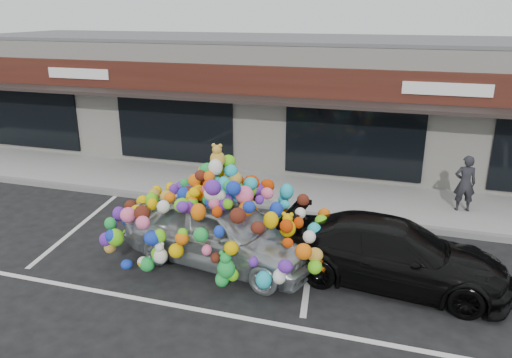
% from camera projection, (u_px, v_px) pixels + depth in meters
% --- Properties ---
extents(ground, '(90.00, 90.00, 0.00)m').
position_uv_depth(ground, '(190.00, 247.00, 11.60)').
color(ground, black).
rests_on(ground, ground).
extents(shop_building, '(24.00, 7.20, 4.31)m').
position_uv_depth(shop_building, '(283.00, 97.00, 18.53)').
color(shop_building, silver).
rests_on(shop_building, ground).
extents(sidewalk, '(26.00, 3.00, 0.15)m').
position_uv_depth(sidewalk, '(245.00, 188.00, 15.19)').
color(sidewalk, gray).
rests_on(sidewalk, ground).
extents(kerb, '(26.00, 0.18, 0.16)m').
position_uv_depth(kerb, '(228.00, 206.00, 13.83)').
color(kerb, slate).
rests_on(kerb, ground).
extents(parking_stripe_left, '(0.73, 4.37, 0.01)m').
position_uv_depth(parking_stripe_left, '(78.00, 227.00, 12.68)').
color(parking_stripe_left, silver).
rests_on(parking_stripe_left, ground).
extents(parking_stripe_mid, '(0.73, 4.37, 0.01)m').
position_uv_depth(parking_stripe_mid, '(310.00, 260.00, 10.99)').
color(parking_stripe_mid, silver).
rests_on(parking_stripe_mid, ground).
extents(lane_line, '(14.00, 0.12, 0.01)m').
position_uv_depth(lane_line, '(239.00, 317.00, 8.95)').
color(lane_line, silver).
rests_on(lane_line, ground).
extents(toy_car, '(3.14, 4.90, 2.70)m').
position_uv_depth(toy_car, '(221.00, 223.00, 10.65)').
color(toy_car, '#ACB1B7').
rests_on(toy_car, ground).
extents(black_sedan, '(2.21, 4.60, 1.29)m').
position_uv_depth(black_sedan, '(393.00, 253.00, 9.91)').
color(black_sedan, black).
rests_on(black_sedan, ground).
extents(pedestrian_a, '(0.60, 0.44, 1.52)m').
position_uv_depth(pedestrian_a, '(465.00, 183.00, 13.11)').
color(pedestrian_a, black).
rests_on(pedestrian_a, sidewalk).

